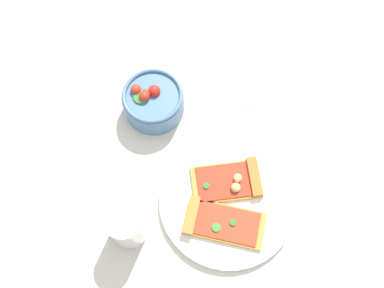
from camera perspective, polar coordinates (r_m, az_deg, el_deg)
ground_plane at (r=0.89m, az=4.78°, el=-6.99°), size 2.40×2.40×0.00m
plate at (r=0.88m, az=4.66°, el=-7.34°), size 0.26×0.26×0.01m
pizza_slice_near at (r=0.86m, az=3.32°, el=-9.75°), size 0.15×0.16×0.02m
pizza_slice_far at (r=0.88m, az=5.11°, el=-4.72°), size 0.15×0.14×0.02m
salad_bowl at (r=0.93m, az=-4.90°, el=5.39°), size 0.12×0.12×0.07m
soda_glass at (r=0.83m, az=-8.19°, el=-10.13°), size 0.07×0.07×0.10m
paper_napkin at (r=1.01m, az=7.19°, el=9.25°), size 0.14×0.17×0.00m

